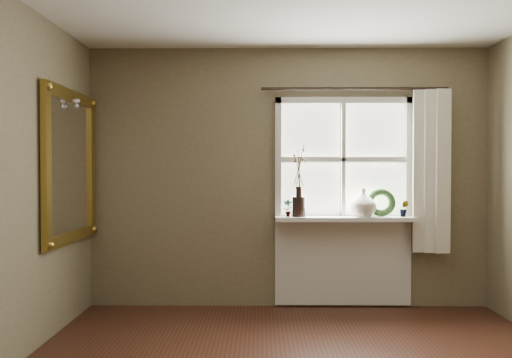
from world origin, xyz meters
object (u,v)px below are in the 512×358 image
object	(u,v)px
dark_jug	(299,206)
gilt_mirror	(71,166)
cream_vase	(363,202)
wreath	(381,206)

from	to	relation	value
dark_jug	gilt_mirror	world-z (taller)	gilt_mirror
dark_jug	cream_vase	size ratio (longest dim) A/B	0.71
dark_jug	gilt_mirror	size ratio (longest dim) A/B	0.15
wreath	gilt_mirror	world-z (taller)	gilt_mirror
dark_jug	gilt_mirror	xyz separation A→B (m)	(-2.06, -0.48, 0.40)
cream_vase	gilt_mirror	distance (m)	2.76
cream_vase	gilt_mirror	xyz separation A→B (m)	(-2.70, -0.48, 0.36)
cream_vase	wreath	xyz separation A→B (m)	(0.18, 0.04, -0.03)
dark_jug	cream_vase	world-z (taller)	cream_vase
dark_jug	wreath	xyz separation A→B (m)	(0.82, 0.04, 0.01)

